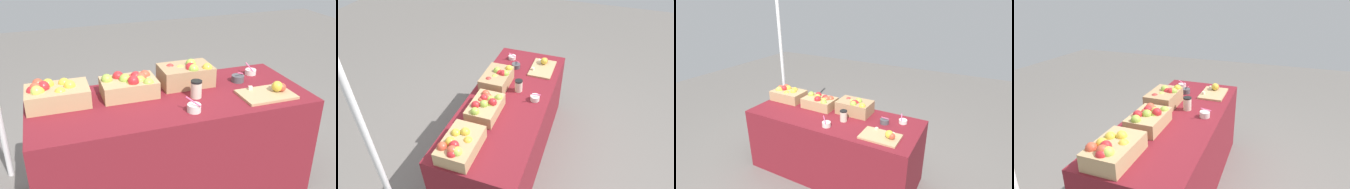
{
  "view_description": "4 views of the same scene",
  "coord_description": "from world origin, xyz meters",
  "views": [
    {
      "loc": [
        -0.77,
        -2.17,
        1.83
      ],
      "look_at": [
        -0.04,
        -0.04,
        0.78
      ],
      "focal_mm": 40.22,
      "sensor_mm": 36.0,
      "label": 1
    },
    {
      "loc": [
        -2.05,
        -0.69,
        2.46
      ],
      "look_at": [
        -0.05,
        0.01,
        0.83
      ],
      "focal_mm": 30.94,
      "sensor_mm": 36.0,
      "label": 2
    },
    {
      "loc": [
        1.37,
        -2.25,
        2.02
      ],
      "look_at": [
        0.12,
        0.04,
        1.0
      ],
      "focal_mm": 28.31,
      "sensor_mm": 36.0,
      "label": 3
    },
    {
      "loc": [
        -2.02,
        -0.79,
        1.77
      ],
      "look_at": [
        0.17,
        0.0,
        0.88
      ],
      "focal_mm": 29.48,
      "sensor_mm": 36.0,
      "label": 4
    }
  ],
  "objects": [
    {
      "name": "coffee_cup",
      "position": [
        0.16,
        -0.05,
        0.8
      ],
      "size": [
        0.08,
        0.08,
        0.12
      ],
      "color": "beige",
      "rests_on": "table"
    },
    {
      "name": "apple_crate_left",
      "position": [
        -0.75,
        0.14,
        0.82
      ],
      "size": [
        0.4,
        0.26,
        0.17
      ],
      "color": "tan",
      "rests_on": "table"
    },
    {
      "name": "apple_crate_middle",
      "position": [
        -0.25,
        0.13,
        0.81
      ],
      "size": [
        0.37,
        0.25,
        0.17
      ],
      "color": "tan",
      "rests_on": "table"
    },
    {
      "name": "sample_bowl_far",
      "position": [
        0.07,
        -0.24,
        0.77
      ],
      "size": [
        0.1,
        0.1,
        0.1
      ],
      "color": "silver",
      "rests_on": "table"
    },
    {
      "name": "apple_crate_right",
      "position": [
        0.18,
        0.18,
        0.82
      ],
      "size": [
        0.37,
        0.25,
        0.19
      ],
      "color": "tan",
      "rests_on": "table"
    },
    {
      "name": "cutting_board_front",
      "position": [
        0.65,
        -0.18,
        0.76
      ],
      "size": [
        0.37,
        0.24,
        0.09
      ],
      "color": "tan",
      "rests_on": "table"
    },
    {
      "name": "sample_bowl_near",
      "position": [
        0.56,
        0.1,
        0.77
      ],
      "size": [
        0.09,
        0.09,
        0.09
      ],
      "color": "#4C4C51",
      "rests_on": "table"
    },
    {
      "name": "sample_bowl_mid",
      "position": [
        0.72,
        0.2,
        0.76
      ],
      "size": [
        0.09,
        0.09,
        0.09
      ],
      "color": "silver",
      "rests_on": "table"
    },
    {
      "name": "table",
      "position": [
        0.0,
        0.0,
        0.37
      ],
      "size": [
        1.9,
        0.76,
        0.74
      ],
      "primitive_type": "cube",
      "color": "maroon",
      "rests_on": "ground_plane"
    },
    {
      "name": "ground_plane",
      "position": [
        0.0,
        0.0,
        0.0
      ],
      "size": [
        10.0,
        10.0,
        0.0
      ],
      "primitive_type": "plane",
      "color": "slate"
    }
  ]
}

